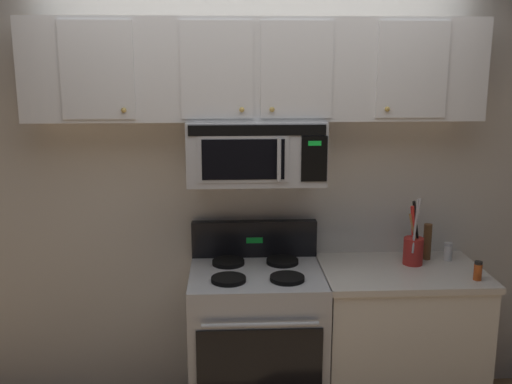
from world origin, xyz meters
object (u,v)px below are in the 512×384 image
Objects in this scene: utensil_crock_red at (413,247)px; spice_jar at (478,271)px; pepper_mill at (427,242)px; stove_range at (257,342)px; salt_shaker at (448,252)px; over_range_microwave at (256,151)px.

utensil_crock_red is 0.39m from spice_jar.
pepper_mill is at bearing 114.64° from spice_jar.
salt_shaker is (1.16, 0.14, 0.49)m from stove_range.
stove_range is 5.14× the size of pepper_mill.
over_range_microwave reaches higher than spice_jar.
utensil_crock_red is 0.24m from salt_shaker.
salt_shaker is (1.16, 0.02, -0.62)m from over_range_microwave.
salt_shaker is at bearing 97.66° from spice_jar.
spice_jar is at bearing -65.36° from pepper_mill.
pepper_mill is 0.40m from spice_jar.
utensil_crock_red reaches higher than salt_shaker.
spice_jar is (0.16, -0.36, -0.06)m from pepper_mill.
utensil_crock_red is (0.93, -0.04, -0.57)m from over_range_microwave.
spice_jar is (0.28, -0.27, -0.05)m from utensil_crock_red.
over_range_microwave reaches higher than stove_range.
over_range_microwave is at bearing 90.14° from stove_range.
salt_shaker is 0.50× the size of pepper_mill.
stove_range is 1.47× the size of over_range_microwave.
pepper_mill reaches higher than spice_jar.
utensil_crock_red is 3.70× the size of salt_shaker.
pepper_mill is (1.04, 0.05, -0.57)m from over_range_microwave.
stove_range reaches higher than salt_shaker.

